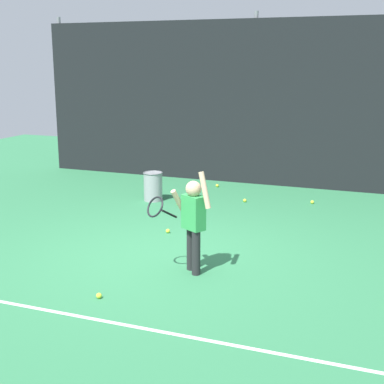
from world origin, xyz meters
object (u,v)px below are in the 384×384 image
(tennis_player, at_px, (192,218))
(tennis_ball_3, at_px, (178,204))
(tennis_ball_0, at_px, (168,231))
(tennis_ball_4, at_px, (312,202))
(tennis_ball_1, at_px, (245,200))
(tennis_ball_5, at_px, (99,296))
(ball_hopper, at_px, (153,186))
(tennis_ball_6, at_px, (217,186))

(tennis_player, relative_size, tennis_ball_3, 20.46)
(tennis_ball_0, distance_m, tennis_ball_4, 3.24)
(tennis_ball_1, relative_size, tennis_ball_4, 1.00)
(tennis_ball_1, relative_size, tennis_ball_3, 1.00)
(tennis_player, bearing_deg, tennis_ball_3, 145.41)
(tennis_ball_3, xyz_separation_m, tennis_ball_5, (0.73, -4.18, 0.00))
(tennis_ball_4, bearing_deg, tennis_ball_0, -124.77)
(ball_hopper, xyz_separation_m, tennis_ball_4, (2.95, 0.85, -0.26))
(tennis_ball_3, bearing_deg, tennis_ball_0, -73.26)
(ball_hopper, relative_size, tennis_ball_5, 8.52)
(ball_hopper, distance_m, tennis_ball_4, 3.08)
(tennis_ball_4, relative_size, tennis_ball_6, 1.00)
(tennis_ball_1, height_order, tennis_ball_3, same)
(tennis_ball_3, bearing_deg, ball_hopper, 162.86)
(tennis_ball_5, bearing_deg, tennis_ball_6, 95.19)
(tennis_ball_4, height_order, tennis_ball_5, same)
(tennis_ball_1, xyz_separation_m, tennis_ball_3, (-1.10, -0.70, 0.00))
(ball_hopper, bearing_deg, tennis_ball_3, -17.14)
(tennis_ball_0, bearing_deg, tennis_ball_6, 95.03)
(tennis_player, bearing_deg, tennis_ball_1, 125.20)
(tennis_player, distance_m, ball_hopper, 3.84)
(tennis_ball_1, distance_m, tennis_ball_3, 1.30)
(tennis_ball_1, height_order, tennis_ball_5, same)
(tennis_ball_3, distance_m, tennis_ball_5, 4.25)
(tennis_ball_4, bearing_deg, tennis_ball_3, -156.14)
(ball_hopper, distance_m, tennis_ball_0, 2.14)
(tennis_ball_5, bearing_deg, tennis_player, 58.41)
(tennis_player, height_order, ball_hopper, tennis_player)
(tennis_ball_6, bearing_deg, tennis_ball_0, -84.97)
(ball_hopper, height_order, tennis_ball_1, ball_hopper)
(tennis_player, height_order, tennis_ball_5, tennis_player)
(ball_hopper, distance_m, tennis_ball_3, 0.68)
(tennis_ball_0, height_order, tennis_ball_3, same)
(tennis_ball_0, relative_size, tennis_ball_5, 1.00)
(tennis_ball_1, relative_size, tennis_ball_5, 1.00)
(tennis_ball_0, height_order, tennis_ball_1, same)
(tennis_ball_0, bearing_deg, tennis_ball_1, 75.25)
(tennis_ball_0, xyz_separation_m, tennis_ball_6, (-0.30, 3.37, 0.00))
(tennis_player, xyz_separation_m, tennis_ball_6, (-1.24, 4.78, -0.69))
(tennis_player, relative_size, tennis_ball_4, 20.46)
(tennis_player, height_order, tennis_ball_3, tennis_player)
(ball_hopper, bearing_deg, tennis_ball_4, 16.05)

